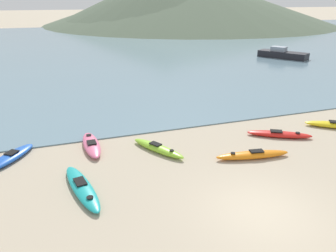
{
  "coord_description": "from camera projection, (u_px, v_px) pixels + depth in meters",
  "views": [
    {
      "loc": [
        -5.87,
        -7.5,
        6.61
      ],
      "look_at": [
        -0.83,
        7.16,
        0.5
      ],
      "focal_mm": 35.0,
      "sensor_mm": 36.0,
      "label": 1
    }
  ],
  "objects": [
    {
      "name": "kayak_on_sand_2",
      "position": [
        82.0,
        187.0,
        11.96
      ],
      "size": [
        1.36,
        3.63,
        0.32
      ],
      "color": "teal",
      "rests_on": "ground_plane"
    },
    {
      "name": "kayak_on_sand_1",
      "position": [
        158.0,
        148.0,
        15.02
      ],
      "size": [
        1.99,
        2.93,
        0.35
      ],
      "color": "#8CCC2D",
      "rests_on": "ground_plane"
    },
    {
      "name": "far_hill_midleft",
      "position": [
        189.0,
        0.0,
        87.06
      ],
      "size": [
        75.66,
        75.66,
        12.15
      ],
      "primitive_type": "cone",
      "color": "#4C5B47",
      "rests_on": "ground_plane"
    },
    {
      "name": "kayak_on_sand_6",
      "position": [
        10.0,
        157.0,
        14.18
      ],
      "size": [
        2.28,
        2.74,
        0.34
      ],
      "color": "blue",
      "rests_on": "ground_plane"
    },
    {
      "name": "moored_boat_1",
      "position": [
        282.0,
        54.0,
        37.85
      ],
      "size": [
        4.34,
        5.6,
        1.24
      ],
      "color": "black",
      "rests_on": "bay_water"
    },
    {
      "name": "kayak_on_sand_5",
      "position": [
        253.0,
        155.0,
        14.39
      ],
      "size": [
        3.38,
        1.13,
        0.35
      ],
      "color": "orange",
      "rests_on": "ground_plane"
    },
    {
      "name": "kayak_on_sand_4",
      "position": [
        91.0,
        145.0,
        15.37
      ],
      "size": [
        0.8,
        3.0,
        0.36
      ],
      "color": "#E5668C",
      "rests_on": "ground_plane"
    },
    {
      "name": "kayak_on_sand_3",
      "position": [
        279.0,
        134.0,
        16.6
      ],
      "size": [
        3.11,
        2.13,
        0.32
      ],
      "color": "red",
      "rests_on": "ground_plane"
    },
    {
      "name": "ground_plane",
      "position": [
        262.0,
        212.0,
        10.8
      ],
      "size": [
        400.0,
        400.0,
        0.0
      ],
      "primitive_type": "plane",
      "color": "tan"
    },
    {
      "name": "bay_water",
      "position": [
        95.0,
        45.0,
        48.36
      ],
      "size": [
        160.0,
        70.0,
        0.06
      ],
      "primitive_type": "cube",
      "color": "slate",
      "rests_on": "ground_plane"
    }
  ]
}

